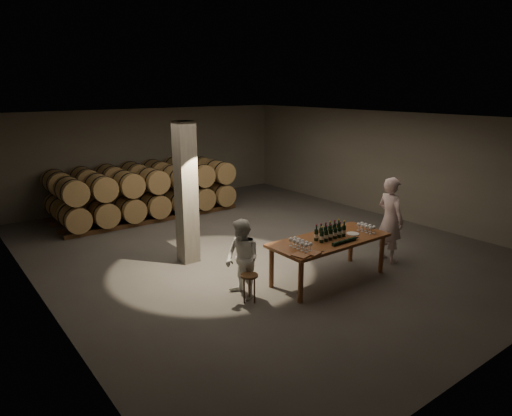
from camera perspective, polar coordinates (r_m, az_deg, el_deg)
room at (r=10.29m, az=-8.72°, el=1.80°), size 12.00×12.00×12.00m
tasting_table at (r=9.50m, az=9.15°, el=-4.39°), size 2.60×1.10×0.90m
barrel_stack_back at (r=15.24m, az=-14.92°, el=2.76°), size 5.48×0.95×1.57m
barrel_stack_front at (r=13.98m, az=-12.70°, el=1.83°), size 5.48×0.95×1.57m
bottle_cluster at (r=9.45m, az=9.27°, el=-3.08°), size 0.73×0.23×0.34m
lying_bottles at (r=9.25m, az=11.03°, el=-4.10°), size 0.74×0.07×0.07m
glass_cluster_left at (r=8.80m, az=5.58°, el=-4.28°), size 0.19×0.52×0.17m
glass_cluster_right at (r=10.03m, az=13.62°, el=-2.22°), size 0.19×0.41×0.17m
plate at (r=9.84m, az=12.01°, el=-3.17°), size 0.27×0.27×0.02m
notebook_near at (r=8.57m, az=7.23°, el=-5.66°), size 0.29×0.25×0.03m
notebook_corner at (r=8.45m, az=5.60°, el=-5.92°), size 0.29×0.33×0.02m
pen at (r=8.69m, az=8.08°, el=-5.45°), size 0.15×0.03×0.01m
stool at (r=8.56m, az=-0.84°, el=-8.94°), size 0.33×0.33×0.55m
person_man at (r=10.80m, az=16.42°, el=-1.41°), size 0.56×0.78×1.97m
person_woman at (r=8.62m, az=-1.74°, el=-6.45°), size 0.58×0.75×1.54m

